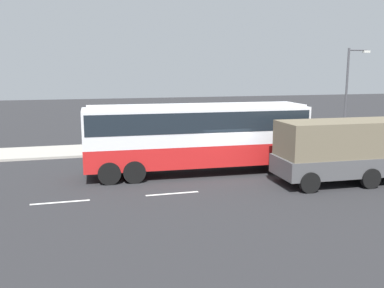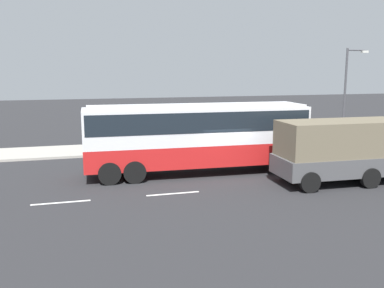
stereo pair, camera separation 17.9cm
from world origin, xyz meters
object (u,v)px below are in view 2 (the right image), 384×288
(coach_bus, at_px, (197,131))
(car_black_sedan, at_px, (356,149))
(cargo_truck, at_px, (355,149))
(pedestrian_near_curb, at_px, (168,135))
(street_lamp, at_px, (347,88))

(coach_bus, bearing_deg, car_black_sedan, 2.02)
(cargo_truck, bearing_deg, car_black_sedan, 54.35)
(car_black_sedan, relative_size, pedestrian_near_curb, 2.92)
(pedestrian_near_curb, bearing_deg, coach_bus, 111.53)
(pedestrian_near_curb, bearing_deg, cargo_truck, 144.71)
(coach_bus, xyz_separation_m, car_black_sedan, (9.83, 0.03, -1.48))
(street_lamp, bearing_deg, pedestrian_near_curb, 176.44)
(street_lamp, bearing_deg, coach_bus, -155.60)
(pedestrian_near_curb, height_order, street_lamp, street_lamp)
(cargo_truck, relative_size, street_lamp, 1.25)
(cargo_truck, distance_m, street_lamp, 11.85)
(coach_bus, distance_m, street_lamp, 14.68)
(pedestrian_near_curb, distance_m, street_lamp, 13.69)
(coach_bus, bearing_deg, pedestrian_near_curb, 92.28)
(cargo_truck, xyz_separation_m, car_black_sedan, (2.86, 3.75, -0.86))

